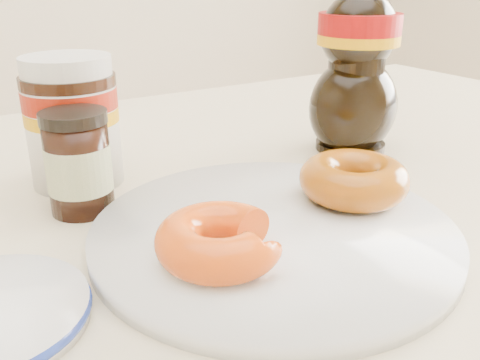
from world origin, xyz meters
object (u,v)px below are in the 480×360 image
syrup_bottle (357,59)px  plate (273,232)px  donut_whole (354,179)px  dark_jar (79,163)px  nutella_jar (72,116)px  donut_bitten (219,240)px  dining_table (230,286)px

syrup_bottle → plate: bearing=-146.6°
donut_whole → dark_jar: dark_jar is taller
plate → nutella_jar: (-0.09, 0.21, 0.06)m
plate → dark_jar: size_ratio=3.16×
donut_bitten → donut_whole: donut_whole is taller
donut_whole → syrup_bottle: bearing=47.6°
donut_whole → nutella_jar: 0.27m
dining_table → nutella_jar: size_ratio=11.12×
donut_bitten → donut_whole: size_ratio=0.93×
donut_bitten → dark_jar: (-0.05, 0.16, 0.01)m
dining_table → nutella_jar: nutella_jar is taller
plate → syrup_bottle: size_ratio=1.36×
dining_table → donut_whole: donut_whole is taller
nutella_jar → plate: bearing=-65.5°
dark_jar → donut_bitten: bearing=-73.7°
nutella_jar → donut_bitten: bearing=-82.5°
dining_table → donut_bitten: 0.16m
dining_table → donut_whole: bearing=-36.1°
donut_whole → dark_jar: (-0.20, 0.13, 0.01)m
dining_table → donut_bitten: donut_bitten is taller
donut_bitten → plate: bearing=13.0°
syrup_bottle → dark_jar: 0.33m
nutella_jar → donut_whole: bearing=-47.2°
dark_jar → nutella_jar: bearing=76.5°
nutella_jar → syrup_bottle: bearing=-12.5°
dark_jar → plate: bearing=-51.1°
dining_table → dark_jar: (-0.11, 0.07, 0.13)m
plate → dark_jar: (-0.11, 0.14, 0.04)m
dining_table → donut_whole: 0.16m
dining_table → syrup_bottle: (0.21, 0.07, 0.19)m
plate → donut_whole: size_ratio=3.01×
dining_table → donut_bitten: (-0.07, -0.10, 0.11)m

